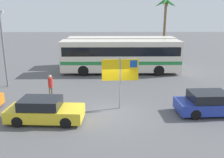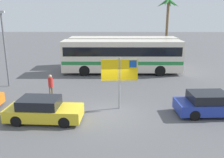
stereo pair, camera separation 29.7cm
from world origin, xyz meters
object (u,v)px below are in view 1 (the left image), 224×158
car_blue (211,103)px  car_yellow (44,111)px  bus_front_coach (121,55)px  ferry_sign (121,72)px  pedestrian_near_sign (50,85)px  bus_rear_coach (121,50)px

car_blue → car_yellow: bearing=-176.8°
bus_front_coach → car_yellow: (-4.64, -10.93, -1.15)m
bus_front_coach → car_yellow: bearing=-113.0°
ferry_sign → pedestrian_near_sign: size_ratio=1.92×
bus_rear_coach → car_blue: bearing=-70.4°
ferry_sign → pedestrian_near_sign: ferry_sign is taller
bus_front_coach → ferry_sign: size_ratio=3.55×
car_yellow → pedestrian_near_sign: size_ratio=2.50×
pedestrian_near_sign → bus_rear_coach: bearing=104.3°
bus_front_coach → bus_rear_coach: 3.13m
car_blue → pedestrian_near_sign: bearing=161.9°
bus_front_coach → car_blue: bearing=-64.1°
bus_rear_coach → pedestrian_near_sign: bus_rear_coach is taller
car_yellow → pedestrian_near_sign: pedestrian_near_sign is taller
bus_front_coach → car_blue: size_ratio=2.71×
bus_rear_coach → ferry_sign: 12.23m
car_yellow → pedestrian_near_sign: (-0.50, 3.74, 0.34)m
pedestrian_near_sign → ferry_sign: bearing=19.9°
ferry_sign → car_blue: bearing=-12.7°
ferry_sign → pedestrian_near_sign: bearing=155.1°
bus_front_coach → car_yellow: bus_front_coach is taller
bus_front_coach → pedestrian_near_sign: 8.88m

